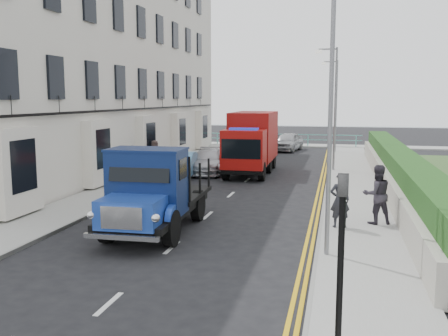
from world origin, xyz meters
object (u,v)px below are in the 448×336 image
lamp_mid (333,102)px  pedestrian_east_near (340,200)px  lamp_near (326,106)px  lamp_far (335,101)px  bedford_lorry (150,196)px  parked_car_front (170,180)px  red_lorry (252,141)px

lamp_mid → pedestrian_east_near: (0.45, -13.07, -3.00)m
lamp_near → lamp_far: bearing=90.0°
pedestrian_east_near → bedford_lorry: bearing=2.6°
parked_car_front → pedestrian_east_near: size_ratio=2.13×
lamp_far → pedestrian_east_near: size_ratio=3.99×
lamp_far → parked_car_front: bearing=-110.0°
lamp_mid → red_lorry: size_ratio=1.07×
lamp_near → bedford_lorry: size_ratio=1.22×
lamp_mid → lamp_far: 10.00m
lamp_mid → parked_car_front: (-6.78, -8.61, -3.36)m
red_lorry → parked_car_front: 7.59m
lamp_far → red_lorry: lamp_far is taller
lamp_far → pedestrian_east_near: 23.27m
pedestrian_east_near → red_lorry: bearing=-83.1°
parked_car_front → bedford_lorry: bearing=-83.8°
lamp_far → lamp_mid: bearing=-90.0°
red_lorry → lamp_near: bearing=-73.9°
parked_car_front → pedestrian_east_near: 8.50m
lamp_near → red_lorry: 15.29m
lamp_near → lamp_mid: same height
bedford_lorry → parked_car_front: bearing=102.1°
lamp_near → bedford_lorry: (-5.22, 1.05, -2.77)m
lamp_near → pedestrian_east_near: (0.45, 2.93, -3.00)m
lamp_far → bedford_lorry: (-5.22, -24.95, -2.77)m
lamp_near → lamp_mid: 16.00m
lamp_near → lamp_far: same height
lamp_mid → pedestrian_east_near: size_ratio=3.99×
lamp_near → red_lorry: size_ratio=1.07×
pedestrian_east_near → lamp_far: bearing=-104.7°
lamp_near → pedestrian_east_near: 4.21m
lamp_near → lamp_far: 26.00m
bedford_lorry → red_lorry: size_ratio=0.88×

